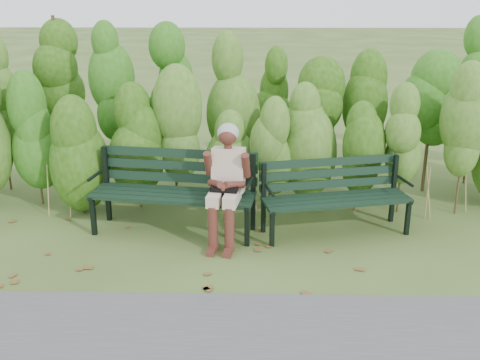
{
  "coord_description": "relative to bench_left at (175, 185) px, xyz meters",
  "views": [
    {
      "loc": [
        0.12,
        -5.76,
        2.83
      ],
      "look_at": [
        0.0,
        0.35,
        0.75
      ],
      "focal_mm": 42.0,
      "sensor_mm": 36.0,
      "label": 1
    }
  ],
  "objects": [
    {
      "name": "leaf_litter",
      "position": [
        0.4,
        -0.73,
        -0.58
      ],
      "size": [
        5.43,
        2.18,
        0.01
      ],
      "color": "brown",
      "rests_on": "ground"
    },
    {
      "name": "seated_woman",
      "position": [
        0.64,
        -0.3,
        0.21
      ],
      "size": [
        0.56,
        0.82,
        1.39
      ],
      "color": "#C2B297",
      "rests_on": "ground"
    },
    {
      "name": "hedge_band",
      "position": [
        0.79,
        1.21,
        0.68
      ],
      "size": [
        11.04,
        1.67,
        2.42
      ],
      "color": "#47381E",
      "rests_on": "ground"
    },
    {
      "name": "ground",
      "position": [
        0.79,
        -0.65,
        -0.58
      ],
      "size": [
        80.0,
        80.0,
        0.0
      ],
      "primitive_type": "plane",
      "color": "#3E4F1E"
    },
    {
      "name": "bench_left",
      "position": [
        0.0,
        0.0,
        0.0
      ],
      "size": [
        2.04,
        0.92,
        0.98
      ],
      "color": "black",
      "rests_on": "ground"
    },
    {
      "name": "bench_right",
      "position": [
        1.93,
        -0.0,
        -0.06
      ],
      "size": [
        1.85,
        0.95,
        0.88
      ],
      "color": "black",
      "rests_on": "ground"
    }
  ]
}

